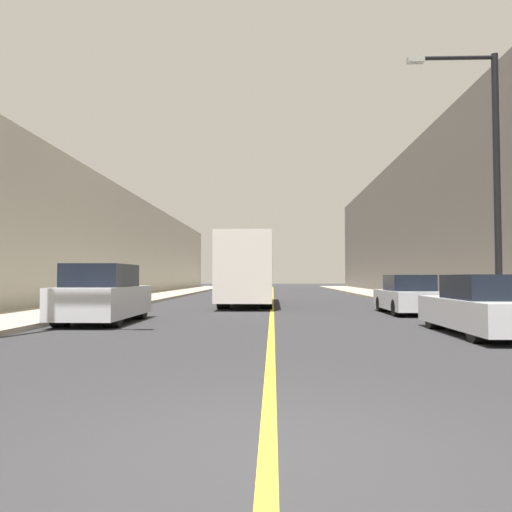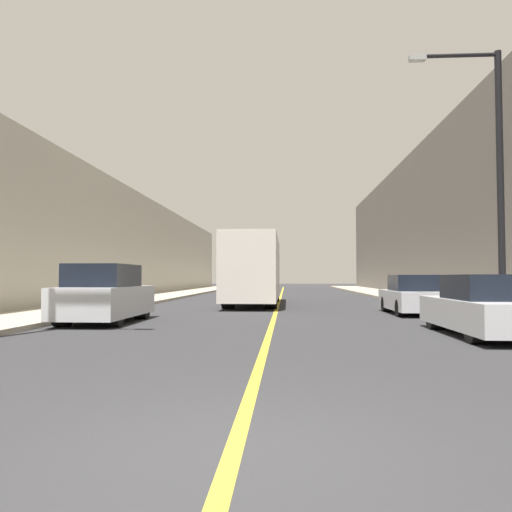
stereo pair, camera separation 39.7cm
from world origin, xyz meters
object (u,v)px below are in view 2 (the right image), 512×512
Objects in this scene: bus at (254,269)px; car_right_near at (485,308)px; parked_suv_left at (105,296)px; car_right_mid at (413,296)px; street_lamp_right at (492,166)px.

bus reaches higher than car_right_near.
bus is at bearing 68.40° from parked_suv_left.
street_lamp_right reaches higher than car_right_mid.
bus reaches higher than parked_suv_left.
bus is 8.93m from car_right_mid.
street_lamp_right is (1.27, -4.45, 4.05)m from car_right_mid.
car_right_near is at bearing -63.81° from bus.
car_right_near is at bearing -116.12° from street_lamp_right.
parked_suv_left is at bearing -158.41° from car_right_mid.
parked_suv_left is 12.43m from street_lamp_right.
bus is 11.00m from parked_suv_left.
car_right_mid is at bearing 21.59° from parked_suv_left.
parked_suv_left is 0.55× the size of street_lamp_right.
street_lamp_right is at bearing -74.04° from car_right_mid.
car_right_near is at bearing -90.27° from car_right_mid.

